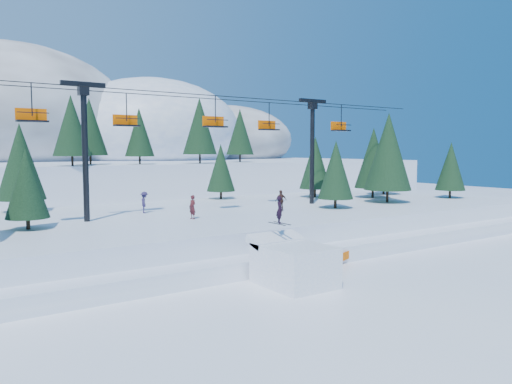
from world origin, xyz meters
TOP-DOWN VIEW (x-y plane):
  - ground at (0.00, 0.00)m, footprint 160.00×160.00m
  - mid_shelf at (0.00, 18.00)m, footprint 70.00×22.00m
  - berm at (0.00, 8.00)m, footprint 70.00×6.00m
  - mountain_ridge at (-5.10, 73.37)m, footprint 119.00×60.81m
  - jump_kicker at (-1.56, 2.68)m, footprint 3.46×4.72m
  - chairlift at (0.88, 18.05)m, footprint 46.00×3.21m
  - conifer_stand at (0.89, 18.28)m, footprint 62.00×18.15m
  - distant_skiers at (-0.47, 17.85)m, footprint 34.26×8.13m
  - banner_near at (5.16, 4.98)m, footprint 2.69×1.03m
  - banner_far at (7.77, 6.50)m, footprint 2.83×0.44m

SIDE VIEW (x-z plane):
  - ground at x=0.00m, z-range 0.00..0.00m
  - banner_near at x=5.16m, z-range 0.09..0.99m
  - banner_far at x=7.77m, z-range 0.09..0.99m
  - berm at x=0.00m, z-range 0.00..1.10m
  - mid_shelf at x=0.00m, z-range 0.00..2.50m
  - jump_kicker at x=-1.56m, z-range -1.25..3.81m
  - distant_skiers at x=-0.47m, z-range 2.45..4.29m
  - conifer_stand at x=0.89m, z-range 2.26..11.73m
  - chairlift at x=0.88m, z-range 4.18..14.46m
  - mountain_ridge at x=-5.10m, z-range -3.59..22.87m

